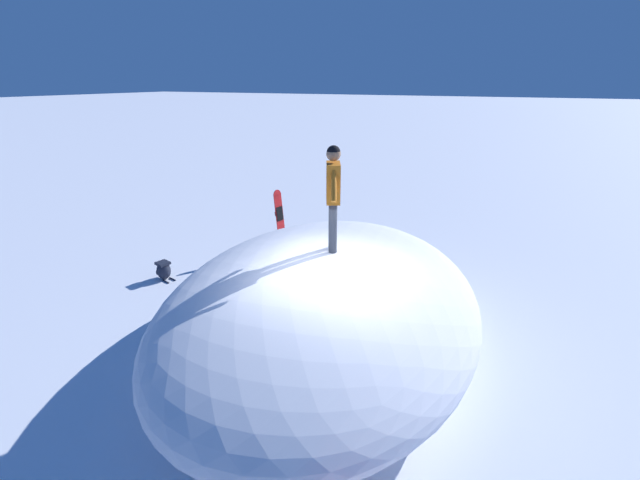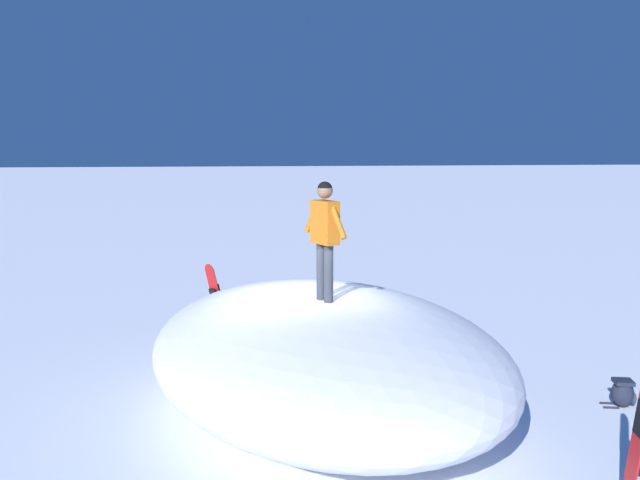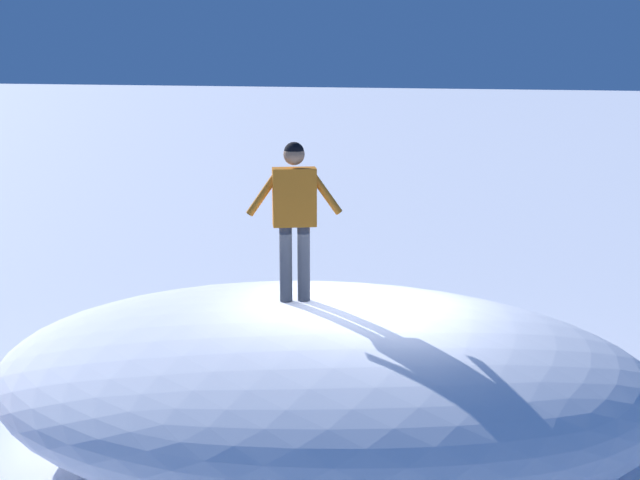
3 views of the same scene
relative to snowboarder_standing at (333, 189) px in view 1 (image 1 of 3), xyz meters
The scene contains 5 objects.
ground 2.91m from the snowboarder_standing, 155.00° to the right, with size 240.00×240.00×0.00m, color white.
snow_mound 1.97m from the snowboarder_standing, behind, with size 7.47×5.21×1.73m, color white.
snowboarder_standing is the anchor object (origin of this frame).
snowboard_primary_upright 4.83m from the snowboarder_standing, 42.39° to the left, with size 0.32×0.26×1.73m.
backpack_near 5.31m from the snowboarder_standing, 83.47° to the left, with size 0.39×0.54×0.44m.
Camera 1 is at (-5.62, -2.42, 4.50)m, focal length 24.18 mm.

